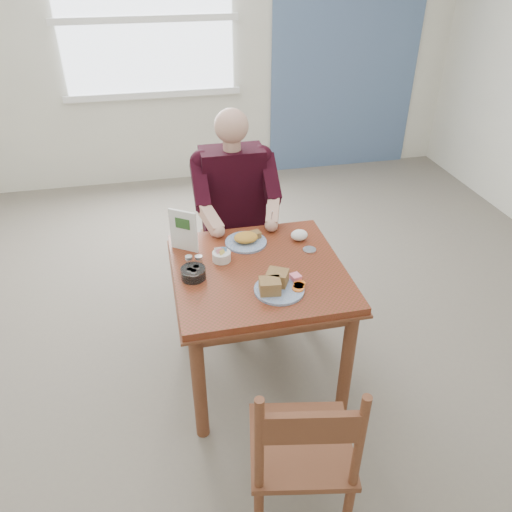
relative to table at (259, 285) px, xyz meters
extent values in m
plane|color=slate|center=(0.00, 0.00, -0.64)|extent=(6.00, 6.00, 0.00)
plane|color=silver|center=(0.00, 3.00, 0.76)|extent=(5.50, 0.00, 5.50)
cube|color=slate|center=(1.60, 2.98, 0.76)|extent=(1.60, 0.02, 2.80)
ellipsoid|color=yellow|center=(-0.01, -0.25, 0.13)|extent=(0.06, 0.05, 0.03)
ellipsoid|color=white|center=(0.29, 0.24, 0.14)|extent=(0.11, 0.09, 0.06)
cylinder|color=silver|center=(0.32, 0.11, 0.12)|extent=(0.09, 0.09, 0.01)
cube|color=white|center=(-0.40, 2.97, 0.96)|extent=(1.60, 0.02, 1.30)
cube|color=white|center=(-0.40, 2.96, 0.28)|extent=(1.72, 0.04, 0.06)
cube|color=white|center=(-0.40, 2.96, 0.96)|extent=(1.72, 0.04, 0.06)
cube|color=maroon|center=(0.00, 0.00, 0.09)|extent=(0.90, 0.90, 0.04)
cube|color=brown|center=(0.00, 0.00, 0.06)|extent=(0.92, 0.92, 0.01)
cylinder|color=brown|center=(-0.39, -0.39, -0.28)|extent=(0.07, 0.07, 0.71)
cylinder|color=brown|center=(0.39, -0.39, -0.28)|extent=(0.07, 0.07, 0.71)
cylinder|color=brown|center=(-0.39, 0.39, -0.28)|extent=(0.07, 0.07, 0.71)
cylinder|color=brown|center=(0.39, 0.39, -0.28)|extent=(0.07, 0.07, 0.71)
cube|color=brown|center=(0.00, -0.39, 0.02)|extent=(0.80, 0.03, 0.08)
cube|color=brown|center=(0.00, 0.39, 0.02)|extent=(0.80, 0.03, 0.08)
cube|color=brown|center=(-0.39, 0.00, 0.02)|extent=(0.03, 0.80, 0.08)
cube|color=brown|center=(0.39, 0.00, 0.02)|extent=(0.03, 0.80, 0.08)
cylinder|color=brown|center=(-0.18, 0.57, -0.41)|extent=(0.04, 0.04, 0.45)
cylinder|color=brown|center=(0.18, 0.57, -0.41)|extent=(0.04, 0.04, 0.45)
cylinder|color=brown|center=(-0.18, 0.93, -0.41)|extent=(0.04, 0.04, 0.45)
cylinder|color=brown|center=(0.18, 0.93, -0.41)|extent=(0.04, 0.04, 0.45)
cube|color=brown|center=(0.00, 0.75, -0.17)|extent=(0.42, 0.42, 0.03)
cylinder|color=brown|center=(-0.18, 0.93, 0.06)|extent=(0.04, 0.04, 0.50)
cylinder|color=brown|center=(0.18, 0.93, 0.06)|extent=(0.04, 0.04, 0.50)
cube|color=brown|center=(0.00, 0.93, 0.16)|extent=(0.38, 0.03, 0.14)
cylinder|color=brown|center=(-0.17, -0.69, -0.41)|extent=(0.05, 0.05, 0.45)
cylinder|color=brown|center=(0.19, -0.76, -0.41)|extent=(0.05, 0.05, 0.45)
cube|color=brown|center=(-0.02, -0.90, -0.17)|extent=(0.49, 0.49, 0.03)
cylinder|color=brown|center=(-0.23, -1.05, 0.06)|extent=(0.04, 0.04, 0.50)
cylinder|color=brown|center=(0.12, -1.11, 0.06)|extent=(0.04, 0.04, 0.50)
cube|color=brown|center=(-0.06, -1.08, 0.16)|extent=(0.38, 0.10, 0.14)
cube|color=gray|center=(-0.10, 0.63, -0.10)|extent=(0.13, 0.38, 0.12)
cube|color=gray|center=(0.10, 0.63, -0.10)|extent=(0.13, 0.38, 0.12)
cube|color=gray|center=(-0.10, 0.45, -0.40)|extent=(0.10, 0.10, 0.48)
cube|color=gray|center=(0.10, 0.45, -0.40)|extent=(0.10, 0.10, 0.48)
cube|color=black|center=(0.00, 0.78, 0.20)|extent=(0.40, 0.22, 0.58)
sphere|color=black|center=(-0.19, 0.78, 0.42)|extent=(0.15, 0.15, 0.15)
sphere|color=black|center=(0.19, 0.78, 0.42)|extent=(0.15, 0.15, 0.15)
cylinder|color=tan|center=(0.00, 0.76, 0.51)|extent=(0.11, 0.11, 0.08)
sphere|color=tan|center=(0.00, 0.76, 0.64)|extent=(0.21, 0.21, 0.21)
cube|color=black|center=(-0.22, 0.67, 0.32)|extent=(0.09, 0.29, 0.27)
cube|color=black|center=(0.22, 0.67, 0.32)|extent=(0.09, 0.29, 0.27)
sphere|color=black|center=(-0.22, 0.55, 0.22)|extent=(0.09, 0.09, 0.09)
sphere|color=black|center=(0.22, 0.55, 0.22)|extent=(0.09, 0.09, 0.09)
cube|color=tan|center=(-0.19, 0.46, 0.19)|extent=(0.14, 0.23, 0.14)
cube|color=tan|center=(0.19, 0.46, 0.19)|extent=(0.14, 0.23, 0.14)
sphere|color=tan|center=(-0.16, 0.37, 0.15)|extent=(0.08, 0.08, 0.08)
sphere|color=tan|center=(0.16, 0.37, 0.15)|extent=(0.08, 0.08, 0.08)
cylinder|color=silver|center=(0.16, 0.37, 0.20)|extent=(0.01, 0.05, 0.12)
cylinder|color=white|center=(0.06, -0.22, 0.12)|extent=(0.31, 0.31, 0.01)
cube|color=tan|center=(0.00, -0.24, 0.16)|extent=(0.11, 0.10, 0.07)
cube|color=tan|center=(0.06, -0.17, 0.16)|extent=(0.13, 0.13, 0.07)
cylinder|color=orange|center=(0.15, -0.24, 0.13)|extent=(0.08, 0.08, 0.01)
cylinder|color=orange|center=(0.16, -0.22, 0.13)|extent=(0.07, 0.07, 0.01)
cylinder|color=orange|center=(0.16, -0.20, 0.13)|extent=(0.07, 0.07, 0.01)
cube|color=pink|center=(0.16, -0.16, 0.14)|extent=(0.06, 0.06, 0.03)
cylinder|color=white|center=(-0.02, 0.26, 0.12)|extent=(0.29, 0.29, 0.01)
ellipsoid|color=gold|center=(-0.02, 0.26, 0.15)|extent=(0.16, 0.14, 0.05)
cube|color=tan|center=(0.03, 0.29, 0.14)|extent=(0.10, 0.07, 0.04)
cylinder|color=white|center=(-0.18, 0.12, 0.14)|extent=(0.11, 0.11, 0.05)
cube|color=pink|center=(-0.19, 0.11, 0.17)|extent=(0.04, 0.02, 0.02)
cube|color=#6699D8|center=(-0.17, 0.13, 0.17)|extent=(0.04, 0.02, 0.02)
cube|color=#EAD159|center=(-0.18, 0.10, 0.17)|extent=(0.04, 0.03, 0.02)
cube|color=white|center=(-0.20, 0.13, 0.17)|extent=(0.04, 0.01, 0.02)
cylinder|color=white|center=(-0.36, 0.06, 0.15)|extent=(0.04, 0.04, 0.07)
cylinder|color=silver|center=(-0.36, 0.06, 0.19)|extent=(0.05, 0.05, 0.02)
cylinder|color=white|center=(-0.31, 0.05, 0.15)|extent=(0.04, 0.04, 0.07)
cylinder|color=silver|center=(-0.31, 0.05, 0.19)|extent=(0.05, 0.05, 0.02)
cylinder|color=white|center=(-0.35, -0.02, 0.14)|extent=(0.14, 0.14, 0.06)
cylinder|color=white|center=(-0.37, -0.02, 0.16)|extent=(0.03, 0.03, 0.02)
cylinder|color=white|center=(-0.33, 0.00, 0.16)|extent=(0.03, 0.03, 0.02)
cylinder|color=white|center=(-0.35, -0.04, 0.16)|extent=(0.03, 0.03, 0.02)
cube|color=white|center=(-0.37, 0.27, 0.23)|extent=(0.14, 0.10, 0.24)
cube|color=#2D5926|center=(-0.37, 0.26, 0.28)|extent=(0.07, 0.05, 0.06)
camera|label=1|loc=(-0.49, -2.15, 1.60)|focal=35.00mm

